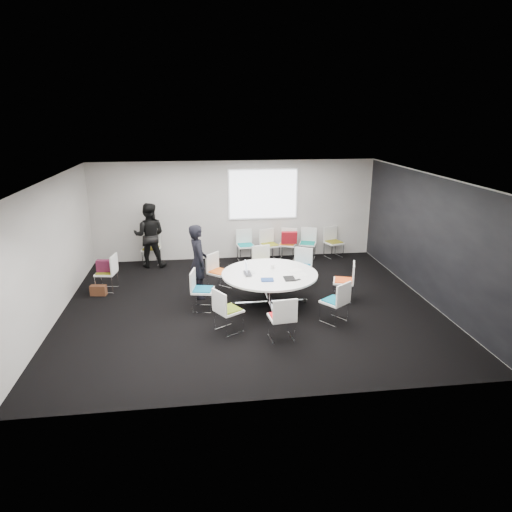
{
  "coord_description": "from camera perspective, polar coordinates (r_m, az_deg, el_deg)",
  "views": [
    {
      "loc": [
        -1.05,
        -9.22,
        4.06
      ],
      "look_at": [
        0.2,
        0.4,
        1.0
      ],
      "focal_mm": 32.0,
      "sensor_mm": 36.0,
      "label": 1
    }
  ],
  "objects": [
    {
      "name": "chair_ring_f",
      "position": [
        8.87,
        -3.51,
        -7.79
      ],
      "size": [
        0.62,
        0.63,
        0.88
      ],
      "rotation": [
        0.0,
        0.0,
        5.26
      ],
      "color": "silver",
      "rests_on": "ground"
    },
    {
      "name": "tablet_folio",
      "position": [
        9.48,
        1.41,
        -2.98
      ],
      "size": [
        0.27,
        0.22,
        0.03
      ],
      "primitive_type": "cube",
      "rotation": [
        0.0,
        0.0,
        -0.08
      ],
      "color": "navy",
      "rests_on": "conference_table"
    },
    {
      "name": "notebook_black",
      "position": [
        9.57,
        4.2,
        -2.83
      ],
      "size": [
        0.22,
        0.3,
        0.02
      ],
      "primitive_type": "cube",
      "rotation": [
        0.0,
        0.0,
        0.0
      ],
      "color": "black",
      "rests_on": "conference_table"
    },
    {
      "name": "person_main",
      "position": [
        10.35,
        -7.25,
        -0.68
      ],
      "size": [
        0.53,
        0.69,
        1.71
      ],
      "primitive_type": "imported",
      "rotation": [
        0.0,
        0.0,
        1.77
      ],
      "color": "black",
      "rests_on": "ground"
    },
    {
      "name": "laptop",
      "position": [
        9.83,
        -0.75,
        -2.2
      ],
      "size": [
        0.24,
        0.37,
        0.03
      ],
      "primitive_type": "imported",
      "rotation": [
        0.0,
        0.0,
        1.6
      ],
      "color": "#333338",
      "rests_on": "conference_table"
    },
    {
      "name": "papers_front",
      "position": [
        9.83,
        5.58,
        -2.36
      ],
      "size": [
        0.35,
        0.3,
        0.0
      ],
      "primitive_type": "cube",
      "rotation": [
        0.0,
        0.0,
        0.34
      ],
      "color": "silver",
      "rests_on": "conference_table"
    },
    {
      "name": "chair_person_back",
      "position": [
        13.02,
        -12.92,
        0.15
      ],
      "size": [
        0.53,
        0.52,
        0.88
      ],
      "rotation": [
        0.0,
        0.0,
        2.97
      ],
      "color": "silver",
      "rests_on": "ground"
    },
    {
      "name": "chair_ring_d",
      "position": [
        10.9,
        -4.62,
        -2.88
      ],
      "size": [
        0.64,
        0.64,
        0.88
      ],
      "rotation": [
        0.0,
        0.0,
        3.99
      ],
      "color": "silver",
      "rests_on": "ground"
    },
    {
      "name": "brown_bag",
      "position": [
        11.21,
        -19.1,
        -4.08
      ],
      "size": [
        0.38,
        0.21,
        0.24
      ],
      "primitive_type": "cube",
      "rotation": [
        0.0,
        0.0,
        -0.14
      ],
      "color": "#4C2918",
      "rests_on": "ground"
    },
    {
      "name": "chair_ring_b",
      "position": [
        11.3,
        5.62,
        -2.15
      ],
      "size": [
        0.62,
        0.62,
        0.88
      ],
      "rotation": [
        0.0,
        0.0,
        2.63
      ],
      "color": "silver",
      "rests_on": "ground"
    },
    {
      "name": "conference_table",
      "position": [
        9.98,
        1.7,
        -3.26
      ],
      "size": [
        2.08,
        2.08,
        0.73
      ],
      "color": "silver",
      "rests_on": "ground"
    },
    {
      "name": "chair_back_c",
      "position": [
        13.18,
        3.97,
        0.78
      ],
      "size": [
        0.6,
        0.59,
        0.88
      ],
      "rotation": [
        0.0,
        0.0,
        2.75
      ],
      "color": "silver",
      "rests_on": "ground"
    },
    {
      "name": "chair_ring_h",
      "position": [
        9.37,
        9.8,
        -6.58
      ],
      "size": [
        0.64,
        0.63,
        0.88
      ],
      "rotation": [
        0.0,
        0.0,
        6.92
      ],
      "color": "silver",
      "rests_on": "ground"
    },
    {
      "name": "room_shell",
      "position": [
        9.66,
        -0.32,
        1.53
      ],
      "size": [
        8.08,
        7.08,
        2.88
      ],
      "color": "black",
      "rests_on": "ground"
    },
    {
      "name": "projection_screen",
      "position": [
        13.0,
        0.9,
        7.71
      ],
      "size": [
        1.9,
        0.03,
        1.35
      ],
      "primitive_type": "cube",
      "color": "white",
      "rests_on": "room_shell"
    },
    {
      "name": "chair_ring_e",
      "position": [
        9.86,
        -6.71,
        -5.19
      ],
      "size": [
        0.53,
        0.54,
        0.88
      ],
      "rotation": [
        0.0,
        0.0,
        4.51
      ],
      "color": "silver",
      "rests_on": "ground"
    },
    {
      "name": "chair_back_e",
      "position": [
        13.52,
        9.65,
        0.99
      ],
      "size": [
        0.58,
        0.57,
        0.88
      ],
      "rotation": [
        0.0,
        0.0,
        3.46
      ],
      "color": "silver",
      "rests_on": "ground"
    },
    {
      "name": "chair_ring_c",
      "position": [
        11.43,
        0.91,
        -1.84
      ],
      "size": [
        0.53,
        0.52,
        0.88
      ],
      "rotation": [
        0.0,
        0.0,
        3.31
      ],
      "color": "silver",
      "rests_on": "ground"
    },
    {
      "name": "chair_ring_a",
      "position": [
        10.49,
        10.9,
        -3.98
      ],
      "size": [
        0.57,
        0.58,
        0.88
      ],
      "rotation": [
        0.0,
        0.0,
        1.24
      ],
      "color": "silver",
      "rests_on": "ground"
    },
    {
      "name": "papers_right",
      "position": [
        10.13,
        4.82,
        -1.74
      ],
      "size": [
        0.36,
        0.31,
        0.0
      ],
      "primitive_type": "cube",
      "rotation": [
        0.0,
        0.0,
        0.37
      ],
      "color": "white",
      "rests_on": "conference_table"
    },
    {
      "name": "chair_back_d",
      "position": [
        13.28,
        6.45,
        0.84
      ],
      "size": [
        0.59,
        0.58,
        0.88
      ],
      "rotation": [
        0.0,
        0.0,
        2.79
      ],
      "color": "silver",
      "rests_on": "ground"
    },
    {
      "name": "red_jacket",
      "position": [
        12.86,
        4.17,
        2.3
      ],
      "size": [
        0.45,
        0.2,
        0.36
      ],
      "primitive_type": "cube",
      "rotation": [
        0.17,
        0.0,
        -0.1
      ],
      "color": "maroon",
      "rests_on": "chair_back_c"
    },
    {
      "name": "chair_spare_left",
      "position": [
        11.38,
        -18.08,
        -2.82
      ],
      "size": [
        0.51,
        0.52,
        0.88
      ],
      "rotation": [
        0.0,
        0.0,
        1.41
      ],
      "color": "silver",
      "rests_on": "ground"
    },
    {
      "name": "cup",
      "position": [
        10.16,
        2.08,
        -1.37
      ],
      "size": [
        0.08,
        0.08,
        0.09
      ],
      "primitive_type": "cylinder",
      "color": "white",
      "rests_on": "conference_table"
    },
    {
      "name": "person_back",
      "position": [
        12.7,
        -13.19,
        2.55
      ],
      "size": [
        0.92,
        0.75,
        1.77
      ],
      "primitive_type": "imported",
      "rotation": [
        0.0,
        0.0,
        3.04
      ],
      "color": "black",
      "rests_on": "ground"
    },
    {
      "name": "laptop_lid",
      "position": [
        9.92,
        -1.25,
        -1.31
      ],
      "size": [
        0.02,
        0.3,
        0.22
      ],
      "primitive_type": "cube",
      "rotation": [
        0.0,
        0.0,
        1.59
      ],
      "color": "silver",
      "rests_on": "conference_table"
    },
    {
      "name": "chair_ring_g",
      "position": [
        8.57,
        3.24,
        -8.72
      ],
      "size": [
        0.51,
        0.49,
        0.88
      ],
      "rotation": [
        0.0,
        0.0,
        6.39
      ],
      "color": "silver",
      "rests_on": "ground"
    },
    {
      "name": "phone",
      "position": [
        9.54,
        5.21,
        -2.98
      ],
      "size": [
        0.16,
        0.12,
        0.01
      ],
      "primitive_type": "cube",
      "rotation": [
        0.0,
        0.0,
        0.42
      ],
      "color": "black",
      "rests_on": "conference_table"
    },
    {
      "name": "chair_back_b",
      "position": [
        13.06,
        1.7,
        0.65
      ],
      "size": [
        0.58,
        0.57,
        0.88
      ],
      "rotation": [
        0.0,
        0.0,
        3.47
      ],
      "color": "silver",
      "rests_on": "ground"
    },
    {
      "name": "maroon_bag",
      "position": [
        11.28,
        -18.32,
        -1.17
      ],
      "size": [
        0.41,
        0.18,
        0.28
      ],
      "primitive_type": "cube",
      "rotation": [
        0.0,
        0.0,
        -0.11
      ],
      "color": "#53162D",
      "rests_on": "chair_spare_left"
    },
    {
      "name": "chair_back_a",
      "position": [
        13.01,
        -1.31,
        0.59
      ],
      "size": [
        0.51,
        0.5,
        0.88
      ],
      "rotation": [
        0.0,
        0.0,
        3.26
      ],
      "color": "silver",
      "rests_on": "ground"
    }
  ]
}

